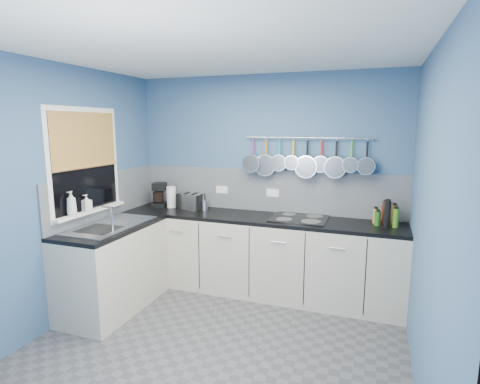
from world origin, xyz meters
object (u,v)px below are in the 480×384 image
Objects in this scene: paper_towel at (171,197)px; canister at (204,205)px; soap_bottle_a at (71,203)px; soap_bottle_b at (87,203)px; coffee_maker at (159,195)px; toaster at (191,201)px; hob at (299,218)px.

paper_towel reaches higher than canister.
soap_bottle_b is (0.00, 0.20, -0.03)m from soap_bottle_a.
soap_bottle_a is at bearing -106.05° from paper_towel.
soap_bottle_b is 0.56× the size of coffee_maker.
soap_bottle_a reaches higher than paper_towel.
paper_towel is at bearing -165.27° from toaster.
hob is at bearing 26.89° from soap_bottle_b.
coffee_maker is at bearing -178.96° from canister.
soap_bottle_a is 1.33m from paper_towel.
toaster is 0.19m from canister.
toaster is 1.36m from hob.
hob is (1.64, -0.05, -0.12)m from paper_towel.
paper_towel is at bearing 71.09° from soap_bottle_b.
soap_bottle_b is 2.26m from hob.
soap_bottle_a is 0.81× the size of toaster.
coffee_maker reaches higher than hob.
soap_bottle_a is 2.36m from hob.
soap_bottle_b is at bearing -108.91° from paper_towel.
hob is (1.80, -0.03, -0.15)m from coffee_maker.
hob is at bearing -1.97° from canister.
hob is at bearing 31.35° from soap_bottle_a.
paper_towel is (0.37, 1.27, -0.14)m from soap_bottle_a.
paper_towel is 0.17m from coffee_maker.
canister is (0.19, -0.00, -0.04)m from toaster.
hob is at bearing -1.91° from paper_towel.
toaster is (0.64, 1.06, -0.14)m from soap_bottle_b.
soap_bottle_a is 0.21m from soap_bottle_b.
coffee_maker is (-0.16, -0.03, 0.02)m from paper_towel.
soap_bottle_a is at bearing -148.65° from hob.
soap_bottle_a is at bearing -123.37° from canister.
soap_bottle_a reaches higher than soap_bottle_b.
toaster is (0.44, 0.01, -0.06)m from coffee_maker.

